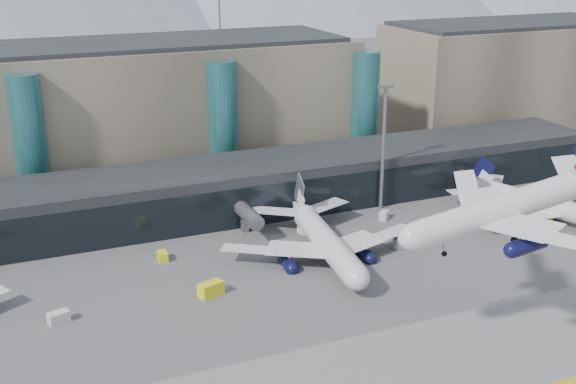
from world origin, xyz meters
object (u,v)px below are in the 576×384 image
at_px(veh_c, 403,244).
at_px(veh_e, 546,218).
at_px(jet_parked_mid, 321,229).
at_px(veh_g, 304,230).
at_px(veh_a, 59,317).
at_px(lightmast_mid, 384,141).
at_px(veh_d, 384,215).
at_px(veh_h, 211,289).
at_px(hero_jet, 517,198).
at_px(veh_b, 163,256).
at_px(jet_parked_right, 533,197).

distance_m(veh_c, veh_e, 32.61).
distance_m(jet_parked_mid, veh_g, 10.27).
bearing_deg(jet_parked_mid, veh_a, 106.03).
bearing_deg(veh_e, veh_g, 139.93).
distance_m(veh_c, veh_g, 18.92).
relative_size(lightmast_mid, veh_d, 9.49).
bearing_deg(veh_g, veh_a, -104.86).
xyz_separation_m(lightmast_mid, veh_h, (-43.55, -23.27, -13.35)).
bearing_deg(jet_parked_mid, hero_jet, -157.16).
height_order(veh_d, veh_e, veh_e).
xyz_separation_m(lightmast_mid, hero_jet, (-10.62, -51.80, 6.54)).
distance_m(veh_b, veh_h, 16.25).
height_order(veh_a, veh_g, veh_a).
distance_m(lightmast_mid, veh_d, 14.88).
bearing_deg(jet_parked_right, veh_e, 167.79).
xyz_separation_m(veh_a, veh_h, (22.72, -0.51, 0.24)).
xyz_separation_m(jet_parked_mid, veh_h, (-22.55, -7.79, -3.51)).
distance_m(hero_jet, veh_e, 52.81).
relative_size(lightmast_mid, veh_h, 6.59).
bearing_deg(veh_h, hero_jet, -59.21).
relative_size(jet_parked_right, veh_d, 12.75).
relative_size(veh_b, veh_d, 0.96).
bearing_deg(veh_c, veh_d, 105.84).
xyz_separation_m(veh_b, veh_e, (73.26, -11.88, 0.13)).
relative_size(veh_d, veh_e, 0.87).
distance_m(jet_parked_mid, veh_h, 24.12).
distance_m(lightmast_mid, veh_c, 24.64).
height_order(hero_jet, veh_b, hero_jet).
bearing_deg(veh_e, jet_parked_mid, 151.38).
relative_size(veh_a, veh_e, 0.96).
bearing_deg(veh_d, veh_h, 160.42).
xyz_separation_m(jet_parked_right, veh_g, (-45.39, 9.64, -3.52)).
bearing_deg(veh_b, jet_parked_mid, -103.58).
bearing_deg(veh_d, jet_parked_mid, 165.31).
xyz_separation_m(hero_jet, veh_a, (-55.65, 29.04, -20.13)).
xyz_separation_m(jet_parked_mid, veh_b, (-26.37, 8.00, -3.84)).
height_order(veh_g, veh_h, veh_h).
relative_size(veh_e, veh_g, 1.35).
height_order(jet_parked_right, veh_c, jet_parked_right).
distance_m(hero_jet, veh_b, 61.01).
xyz_separation_m(veh_d, veh_e, (28.24, -13.91, 0.10)).
height_order(veh_b, veh_h, veh_h).
xyz_separation_m(lightmast_mid, veh_c, (-6.71, -19.51, -13.46)).
distance_m(veh_a, veh_e, 92.23).
distance_m(jet_parked_right, veh_b, 73.30).
xyz_separation_m(veh_a, veh_e, (92.16, 3.40, 0.04)).
relative_size(lightmast_mid, jet_parked_mid, 0.68).
xyz_separation_m(veh_b, veh_h, (3.82, -15.79, 0.33)).
bearing_deg(jet_parked_mid, veh_e, -87.83).
xyz_separation_m(lightmast_mid, veh_d, (-2.35, -5.45, -13.65)).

